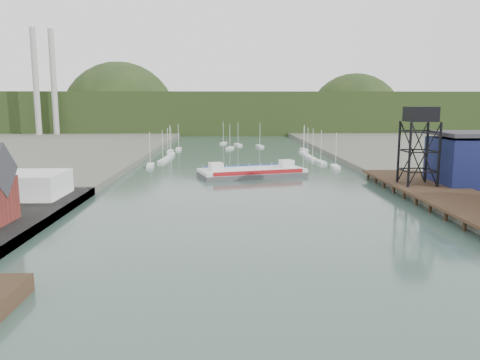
{
  "coord_description": "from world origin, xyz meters",
  "views": [
    {
      "loc": [
        -4.4,
        -36.66,
        18.66
      ],
      "look_at": [
        -1.88,
        53.4,
        4.0
      ],
      "focal_mm": 35.0,
      "sensor_mm": 36.0,
      "label": 1
    }
  ],
  "objects": [
    {
      "name": "east_pier",
      "position": [
        37.0,
        45.0,
        1.9
      ],
      "size": [
        14.0,
        70.0,
        2.45
      ],
      "color": "black",
      "rests_on": "ground"
    },
    {
      "name": "white_shed",
      "position": [
        -44.0,
        50.0,
        3.85
      ],
      "size": [
        18.0,
        12.0,
        4.5
      ],
      "primitive_type": "cube",
      "color": "silver",
      "rests_on": "west_quay"
    },
    {
      "name": "marina_sailboats",
      "position": [
        0.08,
        138.46,
        0.35
      ],
      "size": [
        57.71,
        92.65,
        0.9
      ],
      "color": "silver",
      "rests_on": "ground"
    },
    {
      "name": "smokestacks",
      "position": [
        -106.0,
        232.5,
        30.0
      ],
      "size": [
        11.2,
        8.2,
        60.0
      ],
      "color": "#A1A29D",
      "rests_on": "ground"
    },
    {
      "name": "distant_hills",
      "position": [
        -3.98,
        301.35,
        10.38
      ],
      "size": [
        500.0,
        120.0,
        80.0
      ],
      "color": "black",
      "rests_on": "ground"
    },
    {
      "name": "lift_tower",
      "position": [
        35.0,
        58.0,
        15.65
      ],
      "size": [
        6.5,
        6.5,
        16.0
      ],
      "color": "black",
      "rests_on": "east_pier"
    },
    {
      "name": "ground",
      "position": [
        0.0,
        0.0,
        0.0
      ],
      "size": [
        600.0,
        600.0,
        0.0
      ],
      "primitive_type": "plane",
      "color": "#2E4841",
      "rests_on": "ground"
    },
    {
      "name": "chain_ferry",
      "position": [
        2.14,
        84.27,
        1.12
      ],
      "size": [
        29.08,
        18.08,
        3.91
      ],
      "rotation": [
        0.0,
        0.0,
        0.29
      ],
      "color": "#464648",
      "rests_on": "ground"
    }
  ]
}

